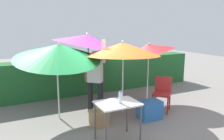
{
  "coord_description": "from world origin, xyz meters",
  "views": [
    {
      "loc": [
        -2.45,
        -4.74,
        2.2
      ],
      "look_at": [
        0.0,
        0.3,
        1.1
      ],
      "focal_mm": 35.76,
      "sensor_mm": 36.0,
      "label": 1
    }
  ],
  "objects": [
    {
      "name": "folding_table",
      "position": [
        -0.6,
        -1.18,
        0.68
      ],
      "size": [
        0.8,
        0.6,
        0.78
      ],
      "color": "#4C4C51",
      "rests_on": "ground_plane"
    },
    {
      "name": "umbrella_orange",
      "position": [
        -1.34,
        0.41,
        1.62
      ],
      "size": [
        2.0,
        2.02,
        1.98
      ],
      "color": "silver",
      "rests_on": "ground_plane"
    },
    {
      "name": "cooler_box",
      "position": [
        0.58,
        -0.57,
        0.23
      ],
      "size": [
        0.53,
        0.38,
        0.45
      ],
      "primitive_type": "cube",
      "color": "#2D6BB7",
      "rests_on": "ground_plane"
    },
    {
      "name": "chair_plastic",
      "position": [
        1.22,
        -0.23,
        0.51
      ],
      "size": [
        0.62,
        0.62,
        0.89
      ],
      "color": "#B72D2D",
      "rests_on": "ground_plane"
    },
    {
      "name": "ground_plane",
      "position": [
        0.0,
        0.0,
        0.0
      ],
      "size": [
        24.0,
        24.0,
        0.0
      ],
      "primitive_type": "plane",
      "color": "gray"
    },
    {
      "name": "bottle_water",
      "position": [
        -0.57,
        -1.24,
        0.9
      ],
      "size": [
        0.07,
        0.07,
        0.24
      ],
      "color": "silver",
      "rests_on": "folding_table"
    },
    {
      "name": "umbrella_rainbow",
      "position": [
        -0.31,
        1.22,
        1.81
      ],
      "size": [
        1.98,
        1.95,
        2.2
      ],
      "color": "silver",
      "rests_on": "ground_plane"
    },
    {
      "name": "umbrella_navy",
      "position": [
        0.2,
        0.11,
        1.65
      ],
      "size": [
        1.87,
        1.87,
        1.86
      ],
      "color": "silver",
      "rests_on": "ground_plane"
    },
    {
      "name": "person_vendor",
      "position": [
        -0.44,
        0.37,
        0.93
      ],
      "size": [
        0.48,
        0.43,
        1.88
      ],
      "color": "black",
      "rests_on": "ground_plane"
    },
    {
      "name": "crate_cardboard",
      "position": [
        -0.66,
        -0.38,
        0.18
      ],
      "size": [
        0.36,
        0.35,
        0.35
      ],
      "primitive_type": "cube",
      "color": "#9E7A4C",
      "rests_on": "ground_plane"
    },
    {
      "name": "hedge_row",
      "position": [
        0.0,
        2.24,
        0.57
      ],
      "size": [
        8.0,
        0.7,
        1.14
      ],
      "primitive_type": "cube",
      "color": "#23602D",
      "rests_on": "ground_plane"
    },
    {
      "name": "umbrella_yellow",
      "position": [
        1.37,
        0.66,
        1.57
      ],
      "size": [
        1.5,
        1.46,
        1.91
      ],
      "color": "silver",
      "rests_on": "ground_plane"
    }
  ]
}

